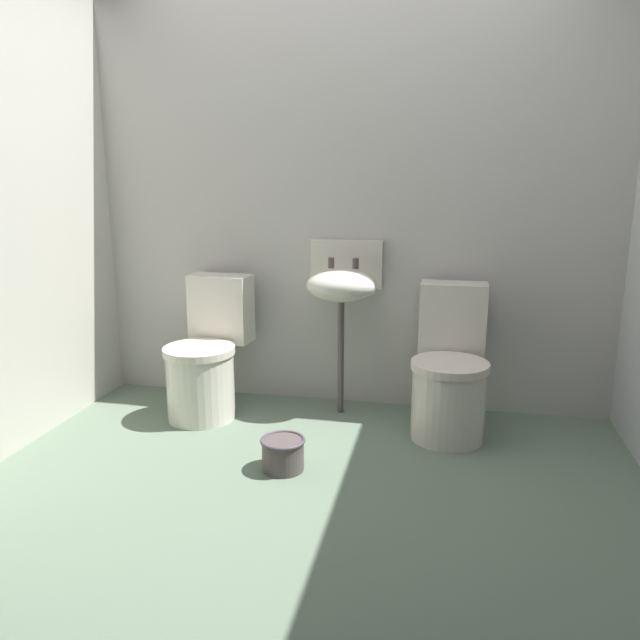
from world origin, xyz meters
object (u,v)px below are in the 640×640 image
at_px(sink, 342,284).
at_px(bucket, 283,453).
at_px(toilet_left, 207,359).
at_px(toilet_right, 450,375).

bearing_deg(sink, bucket, -100.05).
height_order(toilet_left, bucket, toilet_left).
height_order(toilet_right, sink, sink).
bearing_deg(bucket, toilet_left, 135.24).
bearing_deg(toilet_right, toilet_left, 1.33).
bearing_deg(toilet_right, sink, -15.70).
bearing_deg(toilet_right, bucket, 40.14).
distance_m(sink, bucket, 1.05).
xyz_separation_m(toilet_left, toilet_right, (1.37, -0.00, 0.00)).
height_order(toilet_left, sink, sink).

